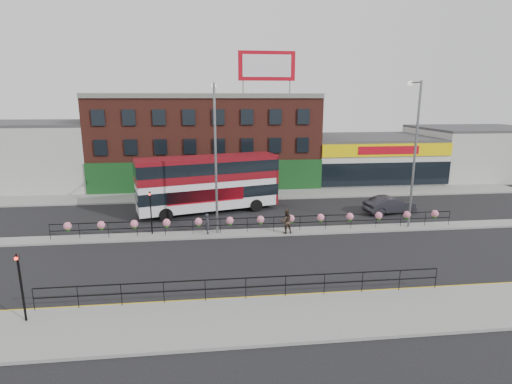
{
  "coord_description": "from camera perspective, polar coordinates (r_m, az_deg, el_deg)",
  "views": [
    {
      "loc": [
        -3.55,
        -28.2,
        9.88
      ],
      "look_at": [
        0.0,
        3.0,
        2.5
      ],
      "focal_mm": 28.0,
      "sensor_mm": 36.0,
      "label": 1
    }
  ],
  "objects": [
    {
      "name": "warehouse_west",
      "position": [
        52.82,
        -29.62,
        4.73
      ],
      "size": [
        15.5,
        12.0,
        7.3
      ],
      "color": "#B1B0AB",
      "rests_on": "ground"
    },
    {
      "name": "median_railing",
      "position": [
        29.76,
        0.66,
        -4.04
      ],
      "size": [
        30.04,
        0.56,
        1.23
      ],
      "color": "black",
      "rests_on": "median"
    },
    {
      "name": "pedestrian_b",
      "position": [
        29.52,
        4.33,
        -4.2
      ],
      "size": [
        1.1,
        0.96,
        1.82
      ],
      "primitive_type": "imported",
      "rotation": [
        0.0,
        0.0,
        3.3
      ],
      "color": "#3A2B22",
      "rests_on": "median"
    },
    {
      "name": "car",
      "position": [
        37.01,
        18.57,
        -1.74
      ],
      "size": [
        3.49,
        5.28,
        1.52
      ],
      "primitive_type": "imported",
      "rotation": [
        0.0,
        0.0,
        1.78
      ],
      "color": "#292830",
      "rests_on": "ground"
    },
    {
      "name": "south_railing",
      "position": [
        20.23,
        -1.46,
        -12.92
      ],
      "size": [
        20.04,
        0.05,
        1.12
      ],
      "color": "black",
      "rests_on": "south_pavement"
    },
    {
      "name": "brick_building",
      "position": [
        48.39,
        -7.06,
        7.49
      ],
      "size": [
        25.0,
        12.21,
        10.3
      ],
      "color": "brown",
      "rests_on": "ground"
    },
    {
      "name": "median",
      "position": [
        30.06,
        0.65,
        -5.81
      ],
      "size": [
        60.0,
        1.6,
        0.15
      ],
      "primitive_type": "cube",
      "color": "gray",
      "rests_on": "ground"
    },
    {
      "name": "yellow_line_outer",
      "position": [
        21.11,
        4.1,
        -14.69
      ],
      "size": [
        60.0,
        0.1,
        0.01
      ],
      "primitive_type": "cube",
      "color": "gold",
      "rests_on": "ground"
    },
    {
      "name": "warehouse_east",
      "position": [
        59.54,
        28.86,
        5.1
      ],
      "size": [
        14.5,
        12.0,
        6.3
      ],
      "color": "#B1B0AB",
      "rests_on": "ground"
    },
    {
      "name": "traffic_light_south",
      "position": [
        20.54,
        -30.72,
        -9.88
      ],
      "size": [
        0.15,
        0.28,
        3.65
      ],
      "color": "black",
      "rests_on": "south_pavement"
    },
    {
      "name": "yellow_line_inner",
      "position": [
        21.27,
        4.0,
        -14.47
      ],
      "size": [
        60.0,
        0.1,
        0.01
      ],
      "primitive_type": "cube",
      "color": "gold",
      "rests_on": "ground"
    },
    {
      "name": "south_pavement",
      "position": [
        19.26,
        5.3,
        -17.42
      ],
      "size": [
        60.0,
        4.0,
        0.15
      ],
      "primitive_type": "cube",
      "color": "gray",
      "rests_on": "ground"
    },
    {
      "name": "lamp_column_east",
      "position": [
        32.36,
        21.65,
        6.63
      ],
      "size": [
        0.4,
        1.93,
        11.02
      ],
      "color": "slate",
      "rests_on": "median"
    },
    {
      "name": "traffic_light_median",
      "position": [
        29.87,
        -14.85,
        -1.59
      ],
      "size": [
        0.15,
        0.28,
        3.65
      ],
      "color": "black",
      "rests_on": "median"
    },
    {
      "name": "north_pavement",
      "position": [
        41.53,
        -1.41,
        -0.44
      ],
      "size": [
        60.0,
        4.0,
        0.15
      ],
      "primitive_type": "cube",
      "color": "gray",
      "rests_on": "ground"
    },
    {
      "name": "supermarket",
      "position": [
        52.42,
        15.53,
        4.81
      ],
      "size": [
        15.0,
        12.25,
        5.3
      ],
      "color": "silver",
      "rests_on": "ground"
    },
    {
      "name": "pedestrian_a",
      "position": [
        29.59,
        -6.92,
        -4.51
      ],
      "size": [
        0.6,
        0.42,
        1.53
      ],
      "primitive_type": "imported",
      "rotation": [
        0.0,
        0.0,
        1.52
      ],
      "color": "#292A32",
      "rests_on": "median"
    },
    {
      "name": "double_decker_bus",
      "position": [
        35.17,
        -6.8,
        1.95
      ],
      "size": [
        12.63,
        6.02,
        4.98
      ],
      "color": "silver",
      "rests_on": "ground"
    },
    {
      "name": "billboard",
      "position": [
        43.73,
        1.55,
        17.55
      ],
      "size": [
        6.0,
        0.29,
        4.4
      ],
      "color": "#A90816",
      "rests_on": "brick_building"
    },
    {
      "name": "lamp_column_west",
      "position": [
        28.82,
        -5.83,
        6.54
      ],
      "size": [
        0.39,
        1.9,
        10.82
      ],
      "color": "slate",
      "rests_on": "median"
    },
    {
      "name": "ground",
      "position": [
        30.09,
        0.65,
        -5.94
      ],
      "size": [
        120.0,
        120.0,
        0.0
      ],
      "primitive_type": "plane",
      "color": "black",
      "rests_on": "ground"
    }
  ]
}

